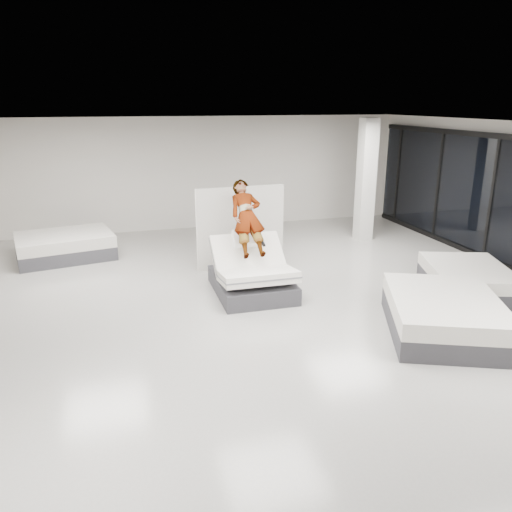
% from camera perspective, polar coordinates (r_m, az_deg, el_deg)
% --- Properties ---
extents(room, '(14.00, 14.04, 3.20)m').
position_cam_1_polar(room, '(8.02, 2.11, 2.80)').
color(room, '#A7A59E').
rests_on(room, ground).
extents(hero_bed, '(1.42, 1.87, 1.16)m').
position_cam_1_polar(hero_bed, '(9.71, -0.47, -2.27)').
color(hero_bed, '#343439').
rests_on(hero_bed, floor).
extents(person, '(0.63, 1.53, 1.46)m').
position_cam_1_polar(person, '(9.76, -0.98, 3.02)').
color(person, slate).
rests_on(person, hero_bed).
extents(remote, '(0.05, 0.14, 0.08)m').
position_cam_1_polar(remote, '(9.55, 0.84, 1.40)').
color(remote, black).
rests_on(remote, person).
extents(divider_panel, '(2.01, 0.20, 1.82)m').
position_cam_1_polar(divider_panel, '(11.13, -1.76, 3.29)').
color(divider_panel, silver).
rests_on(divider_panel, floor).
extents(flat_bed_right_far, '(1.99, 2.29, 0.53)m').
position_cam_1_polar(flat_bed_right_far, '(10.63, 23.01, -2.45)').
color(flat_bed_right_far, '#343439').
rests_on(flat_bed_right_far, floor).
extents(flat_bed_right_near, '(2.40, 2.70, 0.61)m').
position_cam_1_polar(flat_bed_right_near, '(8.64, 20.64, -6.33)').
color(flat_bed_right_near, '#343439').
rests_on(flat_bed_right_near, floor).
extents(flat_bed_left_far, '(2.42, 2.00, 0.59)m').
position_cam_1_polar(flat_bed_left_far, '(12.77, -20.99, 1.10)').
color(flat_bed_left_far, '#343439').
rests_on(flat_bed_left_far, floor).
extents(column, '(0.40, 0.40, 3.20)m').
position_cam_1_polar(column, '(13.65, 12.45, 8.46)').
color(column, silver).
rests_on(column, floor).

